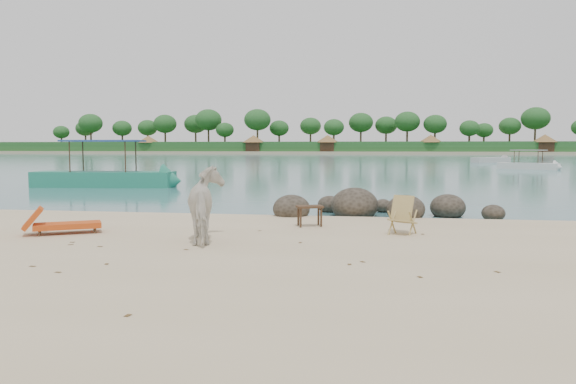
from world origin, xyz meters
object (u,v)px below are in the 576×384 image
Objects in this scene: cow at (208,205)px; lounge_chair at (67,223)px; side_table at (310,217)px; boat_near at (103,148)px; deck_chair at (403,217)px; boulders at (371,208)px.

cow reaches higher than lounge_chair.
side_table is 17.11m from boat_near.
side_table is at bearing -173.88° from deck_chair.
lounge_chair is at bearing -143.68° from deck_chair.
cow reaches higher than boulders.
deck_chair reaches higher than side_table.
side_table is 0.08× the size of boat_near.
deck_chair is at bearing -40.87° from side_table.
lounge_chair reaches higher than side_table.
boulders is 3.62× the size of lounge_chair.
lounge_chair is at bearing -70.55° from boat_near.
cow is at bearing -61.41° from boat_near.
boat_near reaches higher than side_table.
side_table is 0.74× the size of deck_chair.
boulders is 7.57× the size of deck_chair.
boat_near is at bearing -77.23° from cow.
boulders is at bearing 4.85° from lounge_chair.
boat_near is (-13.05, 9.68, 1.65)m from boulders.
side_table is at bearing -52.07° from boat_near.
cow is 2.99m from side_table.
boat_near is at bearing 143.43° from boulders.
side_table is (1.74, 2.38, -0.51)m from cow.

